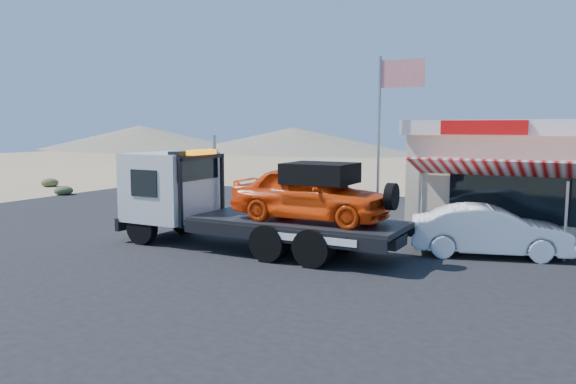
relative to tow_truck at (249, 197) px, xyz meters
name	(u,v)px	position (x,y,z in m)	size (l,w,h in m)	color
ground	(185,246)	(-2.02, -0.53, -1.60)	(120.00, 120.00, 0.00)	#997A57
asphalt_lot	(287,235)	(-0.02, 2.47, -1.59)	(32.00, 24.00, 0.02)	black
tow_truck	(249,197)	(0.00, 0.00, 0.00)	(8.87, 2.63, 2.96)	black
white_sedan	(490,231)	(6.55, 2.47, -0.86)	(1.52, 4.36, 1.44)	white
jerky_store	(573,174)	(8.48, 8.44, 0.40)	(10.40, 9.97, 3.90)	beige
flagpole	(386,125)	(2.92, 3.97, 2.17)	(1.55, 0.10, 6.00)	#99999E
desert_scrub	(45,190)	(-16.90, 6.17, -1.30)	(22.31, 33.06, 0.69)	#3F4726
distant_hills	(402,141)	(-11.79, 54.61, 0.29)	(126.00, 48.00, 4.20)	#726B59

